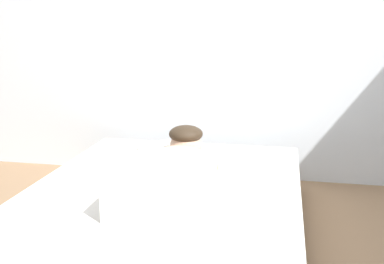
% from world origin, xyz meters
% --- Properties ---
extents(ground_plane, '(12.88, 12.88, 0.00)m').
position_xyz_m(ground_plane, '(0.00, 0.00, 0.00)').
color(ground_plane, '#8C6B4C').
extents(back_wall, '(4.44, 0.12, 2.50)m').
position_xyz_m(back_wall, '(-0.00, 1.39, 1.25)').
color(back_wall, silver).
rests_on(back_wall, ground).
extents(bed, '(1.47, 2.07, 0.32)m').
position_xyz_m(bed, '(-0.24, 0.11, 0.16)').
color(bed, gray).
rests_on(bed, ground).
extents(pillow, '(0.52, 0.32, 0.11)m').
position_xyz_m(pillow, '(-0.30, 0.70, 0.37)').
color(pillow, white).
rests_on(pillow, bed).
extents(person_lying, '(0.43, 0.92, 0.27)m').
position_xyz_m(person_lying, '(-0.19, 0.13, 0.42)').
color(person_lying, silver).
rests_on(person_lying, bed).
extents(coffee_cup, '(0.12, 0.09, 0.07)m').
position_xyz_m(coffee_cup, '(-0.12, 0.55, 0.36)').
color(coffee_cup, teal).
rests_on(coffee_cup, bed).
extents(cell_phone, '(0.07, 0.14, 0.01)m').
position_xyz_m(cell_phone, '(-0.33, 0.01, 0.32)').
color(cell_phone, black).
rests_on(cell_phone, bed).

